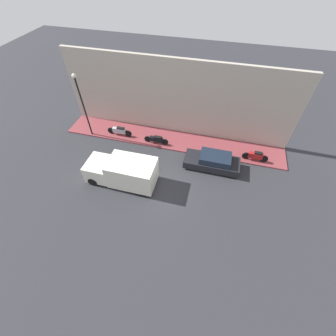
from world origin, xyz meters
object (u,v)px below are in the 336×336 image
object	(u,v)px
parked_car	(213,161)
delivery_van	(122,171)
scooter_silver	(120,131)
motorcycle_black	(156,139)
streetlamp	(81,99)
motorcycle_red	(256,156)

from	to	relation	value
parked_car	delivery_van	distance (m)	6.56
scooter_silver	motorcycle_black	xyz separation A→B (m)	(-0.24, -3.33, -0.05)
motorcycle_black	streetlamp	world-z (taller)	streetlamp
parked_car	streetlamp	size ratio (longest dim) A/B	0.76
delivery_van	motorcycle_red	xyz separation A→B (m)	(4.35, -8.94, -0.46)
parked_car	delivery_van	xyz separation A→B (m)	(-2.92, 5.86, 0.42)
parked_car	motorcycle_red	bearing A→B (deg)	-65.02
parked_car	motorcycle_black	distance (m)	4.97
motorcycle_red	motorcycle_black	world-z (taller)	motorcycle_red
delivery_van	motorcycle_red	world-z (taller)	delivery_van
delivery_van	scooter_silver	world-z (taller)	delivery_van
scooter_silver	motorcycle_red	bearing A→B (deg)	-91.29
motorcycle_black	motorcycle_red	bearing A→B (deg)	-90.10
motorcycle_black	parked_car	bearing A→B (deg)	-106.92
scooter_silver	motorcycle_black	world-z (taller)	scooter_silver
streetlamp	delivery_van	bearing A→B (deg)	-131.61
delivery_van	motorcycle_red	bearing A→B (deg)	-64.05
scooter_silver	motorcycle_red	distance (m)	11.16
scooter_silver	motorcycle_red	world-z (taller)	motorcycle_red
scooter_silver	motorcycle_black	bearing A→B (deg)	-94.08
delivery_van	streetlamp	xyz separation A→B (m)	(4.13, 4.64, 2.41)
motorcycle_red	motorcycle_black	xyz separation A→B (m)	(0.01, 7.83, -0.06)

